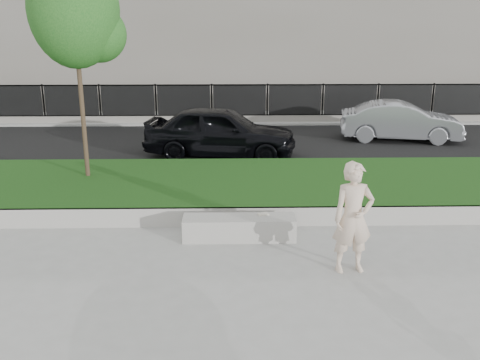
{
  "coord_description": "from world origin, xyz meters",
  "views": [
    {
      "loc": [
        0.06,
        -9.11,
        4.05
      ],
      "look_at": [
        0.28,
        1.2,
        0.93
      ],
      "focal_mm": 40.0,
      "sensor_mm": 36.0,
      "label": 1
    }
  ],
  "objects_px": {
    "man": "(353,218)",
    "stone_bench": "(239,228)",
    "book": "(263,214)",
    "young_tree": "(78,13)",
    "car_dark": "(220,132)",
    "car_silver": "(401,121)"
  },
  "relations": [
    {
      "from": "stone_bench",
      "to": "car_dark",
      "type": "height_order",
      "value": "car_dark"
    },
    {
      "from": "stone_bench",
      "to": "book",
      "type": "distance_m",
      "value": 0.54
    },
    {
      "from": "book",
      "to": "young_tree",
      "type": "distance_m",
      "value": 6.21
    },
    {
      "from": "car_dark",
      "to": "stone_bench",
      "type": "bearing_deg",
      "value": -166.91
    },
    {
      "from": "car_silver",
      "to": "man",
      "type": "bearing_deg",
      "value": 168.19
    },
    {
      "from": "young_tree",
      "to": "car_silver",
      "type": "xyz_separation_m",
      "value": [
        9.23,
        5.31,
        -3.46
      ]
    },
    {
      "from": "stone_bench",
      "to": "man",
      "type": "relative_size",
      "value": 1.14
    },
    {
      "from": "stone_bench",
      "to": "car_dark",
      "type": "xyz_separation_m",
      "value": [
        -0.44,
        6.26,
        0.59
      ]
    },
    {
      "from": "book",
      "to": "young_tree",
      "type": "bearing_deg",
      "value": 123.11
    },
    {
      "from": "car_silver",
      "to": "book",
      "type": "bearing_deg",
      "value": 157.41
    },
    {
      "from": "car_dark",
      "to": "car_silver",
      "type": "height_order",
      "value": "car_dark"
    },
    {
      "from": "book",
      "to": "young_tree",
      "type": "height_order",
      "value": "young_tree"
    },
    {
      "from": "car_dark",
      "to": "car_silver",
      "type": "distance_m",
      "value": 6.48
    },
    {
      "from": "man",
      "to": "young_tree",
      "type": "bearing_deg",
      "value": 133.09
    },
    {
      "from": "book",
      "to": "young_tree",
      "type": "xyz_separation_m",
      "value": [
        -4.01,
        2.95,
        3.72
      ]
    },
    {
      "from": "book",
      "to": "car_silver",
      "type": "height_order",
      "value": "car_silver"
    },
    {
      "from": "stone_bench",
      "to": "car_silver",
      "type": "distance_m",
      "value": 10.14
    },
    {
      "from": "stone_bench",
      "to": "young_tree",
      "type": "relative_size",
      "value": 0.41
    },
    {
      "from": "car_dark",
      "to": "book",
      "type": "bearing_deg",
      "value": -162.53
    },
    {
      "from": "stone_bench",
      "to": "young_tree",
      "type": "bearing_deg",
      "value": 139.09
    },
    {
      "from": "man",
      "to": "young_tree",
      "type": "distance_m",
      "value": 7.7
    },
    {
      "from": "man",
      "to": "stone_bench",
      "type": "bearing_deg",
      "value": 135.64
    }
  ]
}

